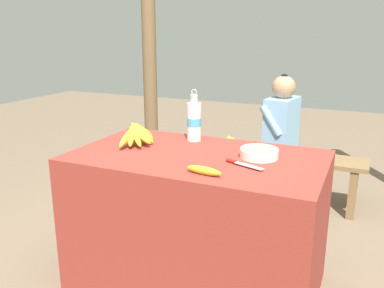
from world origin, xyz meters
name	(u,v)px	position (x,y,z in m)	size (l,w,h in m)	color
ground_plane	(197,282)	(0.00, 0.00, 0.00)	(12.00, 12.00, 0.00)	#75604C
market_counter	(197,221)	(0.00, 0.00, 0.39)	(1.34, 0.78, 0.78)	maroon
banana_bunch_ripe	(138,134)	(-0.39, 0.04, 0.85)	(0.17, 0.31, 0.14)	#4C381E
serving_bowl	(259,152)	(0.32, 0.08, 0.81)	(0.20, 0.20, 0.05)	white
water_bottle	(194,121)	(-0.13, 0.26, 0.91)	(0.09, 0.09, 0.31)	white
loose_banana_front	(204,171)	(0.15, -0.28, 0.80)	(0.19, 0.06, 0.04)	gold
knife	(239,163)	(0.26, -0.08, 0.79)	(0.21, 0.10, 0.02)	#BCBCC1
wooden_bench	(273,161)	(0.11, 1.38, 0.36)	(1.50, 0.32, 0.43)	brown
seated_vendor	(276,130)	(0.12, 1.36, 0.63)	(0.43, 0.41, 1.10)	#564C60
banana_bunch_green	(231,141)	(-0.27, 1.38, 0.49)	(0.16, 0.24, 0.12)	#4C381E
support_post_near	(149,38)	(-1.24, 1.67, 1.36)	(0.14, 0.14, 2.71)	brown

